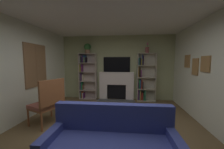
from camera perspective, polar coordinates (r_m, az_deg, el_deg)
ground_plane at (r=3.13m, az=-2.72°, el=-25.00°), size 6.97×6.97×0.00m
wall_back_accent at (r=5.61m, az=2.10°, el=2.95°), size 4.74×0.06×2.66m
wall_left_with_window at (r=3.90m, az=-39.01°, el=0.59°), size 0.11×5.93×2.66m
ceiling at (r=2.90m, az=-3.00°, el=27.75°), size 4.74×5.93×0.06m
fireplace at (r=5.56m, az=1.96°, el=-4.60°), size 1.52×0.51×1.15m
tv at (r=5.55m, az=2.05°, el=4.32°), size 1.10×0.06×0.62m
bookshelf_left at (r=5.75m, az=-10.96°, el=-0.56°), size 0.72×0.31×1.92m
bookshelf_right at (r=5.54m, az=13.56°, el=-1.83°), size 0.72×0.31×1.92m
potted_plant at (r=5.68m, az=-10.49°, el=11.17°), size 0.29×0.29×0.41m
vase_with_flowers at (r=5.48m, az=14.88°, el=10.31°), size 0.14×0.14×0.42m
couch at (r=2.34m, az=-0.21°, el=-28.46°), size 2.02×0.84×0.87m
armchair at (r=3.77m, az=-25.57°, el=-10.43°), size 0.77×0.85×1.16m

